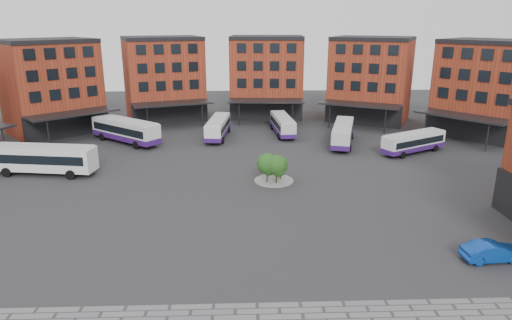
{
  "coord_description": "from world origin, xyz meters",
  "views": [
    {
      "loc": [
        -1.74,
        -36.29,
        17.48
      ],
      "look_at": [
        -0.19,
        7.17,
        4.0
      ],
      "focal_mm": 32.0,
      "sensor_mm": 36.0,
      "label": 1
    }
  ],
  "objects_px": {
    "bus_a": "(43,158)",
    "bus_d": "(283,124)",
    "tree_island": "(274,166)",
    "blue_car": "(492,252)",
    "bus_e": "(343,133)",
    "bus_f": "(414,142)",
    "bus_c": "(218,127)",
    "bus_b": "(125,130)"
  },
  "relations": [
    {
      "from": "bus_a",
      "to": "bus_d",
      "type": "xyz_separation_m",
      "value": [
        29.7,
        18.57,
        -0.48
      ]
    },
    {
      "from": "tree_island",
      "to": "blue_car",
      "type": "relative_size",
      "value": 0.96
    },
    {
      "from": "bus_e",
      "to": "bus_f",
      "type": "height_order",
      "value": "bus_e"
    },
    {
      "from": "bus_c",
      "to": "bus_d",
      "type": "height_order",
      "value": "bus_c"
    },
    {
      "from": "bus_a",
      "to": "bus_d",
      "type": "distance_m",
      "value": 35.03
    },
    {
      "from": "bus_d",
      "to": "bus_e",
      "type": "bearing_deg",
      "value": -44.3
    },
    {
      "from": "blue_car",
      "to": "bus_e",
      "type": "bearing_deg",
      "value": 2.57
    },
    {
      "from": "bus_a",
      "to": "bus_f",
      "type": "bearing_deg",
      "value": -72.55
    },
    {
      "from": "bus_a",
      "to": "bus_c",
      "type": "distance_m",
      "value": 25.75
    },
    {
      "from": "bus_b",
      "to": "blue_car",
      "type": "distance_m",
      "value": 50.46
    },
    {
      "from": "bus_b",
      "to": "bus_f",
      "type": "height_order",
      "value": "bus_b"
    },
    {
      "from": "bus_e",
      "to": "bus_d",
      "type": "bearing_deg",
      "value": 156.69
    },
    {
      "from": "bus_b",
      "to": "bus_e",
      "type": "bearing_deg",
      "value": -54.82
    },
    {
      "from": "bus_d",
      "to": "blue_car",
      "type": "bearing_deg",
      "value": -78.38
    },
    {
      "from": "bus_a",
      "to": "bus_b",
      "type": "height_order",
      "value": "bus_b"
    },
    {
      "from": "bus_d",
      "to": "tree_island",
      "type": "bearing_deg",
      "value": -102.99
    },
    {
      "from": "tree_island",
      "to": "blue_car",
      "type": "xyz_separation_m",
      "value": [
        15.22,
        -17.68,
        -1.18
      ]
    },
    {
      "from": "bus_f",
      "to": "bus_d",
      "type": "bearing_deg",
      "value": -152.65
    },
    {
      "from": "tree_island",
      "to": "bus_e",
      "type": "xyz_separation_m",
      "value": [
        11.19,
        15.84,
        -0.24
      ]
    },
    {
      "from": "bus_a",
      "to": "bus_d",
      "type": "relative_size",
      "value": 1.2
    },
    {
      "from": "bus_c",
      "to": "bus_d",
      "type": "xyz_separation_m",
      "value": [
        10.08,
        1.89,
        -0.05
      ]
    },
    {
      "from": "bus_a",
      "to": "bus_e",
      "type": "bearing_deg",
      "value": -63.96
    },
    {
      "from": "bus_a",
      "to": "bus_f",
      "type": "distance_m",
      "value": 47.09
    },
    {
      "from": "bus_a",
      "to": "bus_e",
      "type": "distance_m",
      "value": 39.69
    },
    {
      "from": "bus_d",
      "to": "bus_b",
      "type": "bearing_deg",
      "value": -174.52
    },
    {
      "from": "bus_b",
      "to": "bus_e",
      "type": "xyz_separation_m",
      "value": [
        31.65,
        -2.15,
        -0.19
      ]
    },
    {
      "from": "tree_island",
      "to": "bus_b",
      "type": "relative_size",
      "value": 0.39
    },
    {
      "from": "bus_a",
      "to": "bus_b",
      "type": "xyz_separation_m",
      "value": [
        6.19,
        14.11,
        -0.16
      ]
    },
    {
      "from": "bus_c",
      "to": "bus_e",
      "type": "relative_size",
      "value": 0.95
    },
    {
      "from": "bus_c",
      "to": "bus_f",
      "type": "height_order",
      "value": "bus_c"
    },
    {
      "from": "bus_e",
      "to": "bus_f",
      "type": "relative_size",
      "value": 1.15
    },
    {
      "from": "bus_e",
      "to": "bus_f",
      "type": "distance_m",
      "value": 9.84
    },
    {
      "from": "bus_d",
      "to": "bus_f",
      "type": "distance_m",
      "value": 20.23
    },
    {
      "from": "bus_b",
      "to": "blue_car",
      "type": "xyz_separation_m",
      "value": [
        35.68,
        -35.67,
        -1.13
      ]
    },
    {
      "from": "tree_island",
      "to": "bus_a",
      "type": "bearing_deg",
      "value": 171.73
    },
    {
      "from": "bus_d",
      "to": "blue_car",
      "type": "xyz_separation_m",
      "value": [
        12.17,
        -40.12,
        -0.81
      ]
    },
    {
      "from": "tree_island",
      "to": "bus_e",
      "type": "bearing_deg",
      "value": 54.76
    },
    {
      "from": "bus_b",
      "to": "bus_e",
      "type": "relative_size",
      "value": 1.0
    },
    {
      "from": "bus_d",
      "to": "bus_c",
      "type": "bearing_deg",
      "value": -174.63
    },
    {
      "from": "tree_island",
      "to": "bus_a",
      "type": "height_order",
      "value": "bus_a"
    },
    {
      "from": "tree_island",
      "to": "bus_c",
      "type": "relative_size",
      "value": 0.41
    },
    {
      "from": "bus_b",
      "to": "bus_f",
      "type": "xyz_separation_m",
      "value": [
        40.33,
        -6.78,
        -0.35
      ]
    }
  ]
}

